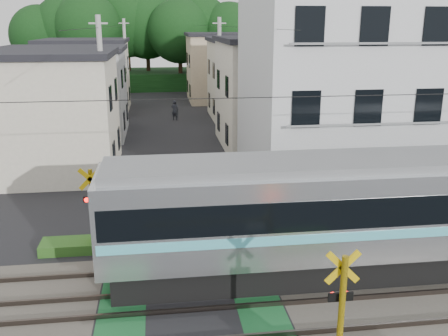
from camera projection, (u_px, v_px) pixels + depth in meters
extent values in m
plane|color=black|center=(191.00, 302.00, 14.13)|extent=(120.00, 120.00, 0.00)
cube|color=#47423A|center=(191.00, 302.00, 14.13)|extent=(120.00, 6.00, 0.00)
cube|color=black|center=(191.00, 302.00, 14.13)|extent=(5.20, 120.00, 0.00)
cube|color=#145126|center=(122.00, 307.00, 13.88)|extent=(1.30, 6.00, 0.00)
cube|color=#145126|center=(256.00, 297.00, 14.37)|extent=(1.30, 6.00, 0.00)
cube|color=#3F3833|center=(192.00, 310.00, 13.63)|extent=(120.00, 0.08, 0.14)
cube|color=#3F3833|center=(189.00, 291.00, 14.58)|extent=(120.00, 0.08, 0.14)
cube|color=#3F3833|center=(186.00, 269.00, 15.92)|extent=(120.00, 0.08, 0.14)
cube|color=black|center=(389.00, 255.00, 15.97)|extent=(17.32, 2.39, 0.90)
cube|color=black|center=(192.00, 272.00, 15.20)|extent=(2.41, 2.21, 0.60)
cube|color=silver|center=(394.00, 204.00, 15.48)|extent=(18.05, 2.81, 2.61)
cube|color=black|center=(395.00, 195.00, 15.39)|extent=(17.76, 2.85, 0.89)
cube|color=#54C4D4|center=(393.00, 215.00, 15.58)|extent=(17.87, 2.84, 0.28)
cube|color=slate|center=(399.00, 160.00, 15.08)|extent=(17.69, 2.30, 0.24)
cube|color=black|center=(98.00, 206.00, 14.22)|extent=(0.10, 2.41, 1.56)
cylinder|color=#E4B80C|center=(341.00, 320.00, 10.67)|extent=(0.14, 0.14, 3.00)
cube|color=#E4B80C|center=(343.00, 267.00, 10.43)|extent=(0.77, 0.05, 0.77)
cube|color=#E4B80C|center=(343.00, 267.00, 10.43)|extent=(0.77, 0.05, 0.77)
cube|color=black|center=(341.00, 297.00, 10.62)|extent=(0.55, 0.05, 0.20)
sphere|color=#FF0C07|center=(332.00, 296.00, 10.66)|extent=(0.16, 0.16, 0.16)
sphere|color=#FF0C07|center=(347.00, 295.00, 10.70)|extent=(0.16, 0.16, 0.16)
cylinder|color=#E4B80C|center=(93.00, 212.00, 16.75)|extent=(0.14, 0.14, 3.00)
cube|color=#E4B80C|center=(90.00, 179.00, 16.32)|extent=(0.77, 0.05, 0.77)
cube|color=#E4B80C|center=(90.00, 179.00, 16.32)|extent=(0.77, 0.05, 0.77)
cube|color=black|center=(92.00, 199.00, 16.52)|extent=(0.55, 0.05, 0.20)
sphere|color=#FF0C07|center=(87.00, 200.00, 16.44)|extent=(0.16, 0.16, 0.16)
sphere|color=#FF0C07|center=(96.00, 200.00, 16.48)|extent=(0.16, 0.16, 0.16)
cube|color=gray|center=(110.00, 240.00, 17.11)|extent=(0.70, 0.50, 0.90)
cube|color=#E4B80C|center=(96.00, 235.00, 17.25)|extent=(0.30, 0.30, 1.10)
cube|color=#E4B80C|center=(161.00, 220.00, 17.42)|extent=(4.20, 0.08, 0.08)
cube|color=silver|center=(358.00, 93.00, 23.00)|extent=(10.00, 8.00, 9.00)
cube|color=black|center=(303.00, 185.00, 19.53)|extent=(1.10, 0.06, 1.40)
cube|color=black|center=(362.00, 183.00, 19.84)|extent=(1.10, 0.06, 1.40)
cube|color=black|center=(420.00, 180.00, 20.15)|extent=(1.10, 0.06, 1.40)
cube|color=gray|center=(393.00, 197.00, 19.96)|extent=(9.00, 0.06, 0.08)
cube|color=black|center=(306.00, 109.00, 18.69)|extent=(1.10, 0.06, 1.40)
cube|color=black|center=(368.00, 108.00, 19.00)|extent=(1.10, 0.06, 1.40)
cube|color=black|center=(429.00, 107.00, 19.31)|extent=(1.10, 0.06, 1.40)
cube|color=gray|center=(400.00, 124.00, 19.12)|extent=(9.00, 0.06, 0.08)
cube|color=black|center=(310.00, 26.00, 17.85)|extent=(1.10, 0.06, 1.40)
cube|color=black|center=(375.00, 26.00, 18.16)|extent=(1.10, 0.06, 1.40)
cube|color=black|center=(438.00, 26.00, 18.47)|extent=(1.10, 0.06, 1.40)
cube|color=gray|center=(409.00, 43.00, 18.28)|extent=(9.00, 0.06, 0.08)
cube|color=beige|center=(45.00, 116.00, 25.78)|extent=(7.00, 7.00, 6.00)
cube|color=black|center=(39.00, 53.00, 24.90)|extent=(7.35, 7.35, 0.30)
cube|color=black|center=(114.00, 154.00, 25.04)|extent=(0.06, 1.00, 1.20)
cube|color=black|center=(119.00, 138.00, 28.37)|extent=(0.06, 1.00, 1.20)
cube|color=black|center=(111.00, 98.00, 24.26)|extent=(0.06, 1.00, 1.20)
cube|color=black|center=(116.00, 89.00, 27.59)|extent=(0.06, 1.00, 1.20)
cube|color=beige|center=(278.00, 95.00, 31.22)|extent=(7.00, 8.00, 6.50)
cube|color=black|center=(280.00, 39.00, 30.27)|extent=(7.35, 8.40, 0.30)
cube|color=black|center=(227.00, 134.00, 29.41)|extent=(0.06, 1.00, 1.20)
cube|color=black|center=(218.00, 122.00, 33.21)|extent=(0.06, 1.00, 1.20)
cube|color=black|center=(227.00, 87.00, 28.62)|extent=(0.06, 1.00, 1.20)
cube|color=black|center=(218.00, 79.00, 32.43)|extent=(0.06, 1.00, 1.20)
cube|color=#AEB0B3|center=(65.00, 94.00, 34.31)|extent=(8.00, 7.00, 5.80)
cube|color=black|center=(61.00, 49.00, 33.46)|extent=(8.40, 7.35, 0.30)
cube|color=black|center=(124.00, 120.00, 33.61)|extent=(0.06, 1.00, 1.20)
cube|color=black|center=(127.00, 112.00, 36.94)|extent=(0.06, 1.00, 1.20)
cube|color=black|center=(122.00, 78.00, 32.82)|extent=(0.06, 1.00, 1.20)
cube|color=black|center=(125.00, 73.00, 36.15)|extent=(0.06, 1.00, 1.20)
cube|color=beige|center=(254.00, 80.00, 40.82)|extent=(7.00, 7.00, 6.20)
cube|color=black|center=(255.00, 39.00, 39.92)|extent=(7.35, 7.35, 0.30)
cube|color=black|center=(214.00, 106.00, 39.21)|extent=(0.06, 1.00, 1.20)
cube|color=black|center=(209.00, 100.00, 42.54)|extent=(0.06, 1.00, 1.20)
cube|color=black|center=(214.00, 70.00, 38.43)|extent=(0.06, 1.00, 1.20)
cube|color=black|center=(209.00, 67.00, 41.76)|extent=(0.06, 1.00, 1.20)
cube|color=beige|center=(87.00, 78.00, 43.82)|extent=(7.00, 8.00, 6.00)
cube|color=black|center=(84.00, 41.00, 42.94)|extent=(7.35, 8.40, 0.30)
cube|color=black|center=(127.00, 99.00, 42.85)|extent=(0.06, 1.00, 1.20)
cube|color=black|center=(130.00, 93.00, 46.65)|extent=(0.06, 1.00, 1.20)
cube|color=black|center=(126.00, 66.00, 42.06)|extent=(0.06, 1.00, 1.20)
cube|color=black|center=(128.00, 63.00, 45.87)|extent=(0.06, 1.00, 1.20)
cube|color=#C4AE8A|center=(228.00, 69.00, 50.22)|extent=(8.00, 7.00, 6.40)
cube|color=black|center=(228.00, 34.00, 49.29)|extent=(8.40, 7.35, 0.30)
cube|color=black|center=(190.00, 90.00, 48.57)|extent=(0.06, 1.00, 1.20)
cube|color=black|center=(188.00, 86.00, 51.91)|extent=(0.06, 1.00, 1.20)
cube|color=black|center=(189.00, 61.00, 47.79)|extent=(0.06, 1.00, 1.20)
cube|color=black|center=(187.00, 59.00, 51.12)|extent=(0.06, 1.00, 1.20)
cube|color=#113512|center=(162.00, 79.00, 61.43)|extent=(40.00, 10.00, 2.00)
cylinder|color=#332114|center=(44.00, 70.00, 57.59)|extent=(0.50, 0.50, 4.82)
sphere|color=#113512|center=(40.00, 35.00, 56.51)|extent=(6.75, 6.75, 6.75)
cylinder|color=#332114|center=(71.00, 67.00, 58.13)|extent=(0.50, 0.50, 5.38)
sphere|color=#113512|center=(67.00, 29.00, 56.93)|extent=(7.53, 7.53, 7.53)
cylinder|color=#332114|center=(90.00, 68.00, 56.91)|extent=(0.50, 0.50, 5.43)
sphere|color=#113512|center=(88.00, 28.00, 55.70)|extent=(7.60, 7.60, 7.60)
cylinder|color=#332114|center=(129.00, 63.00, 60.72)|extent=(0.50, 0.50, 5.96)
sphere|color=#113512|center=(127.00, 22.00, 59.39)|extent=(8.34, 8.34, 8.34)
cylinder|color=#332114|center=(148.00, 64.00, 60.79)|extent=(0.50, 0.50, 5.64)
sphere|color=#113512|center=(147.00, 25.00, 59.53)|extent=(7.90, 7.90, 7.90)
cylinder|color=#332114|center=(180.00, 68.00, 57.90)|extent=(0.50, 0.50, 5.16)
sphere|color=#113512|center=(180.00, 31.00, 56.74)|extent=(7.23, 7.23, 7.23)
cylinder|color=#332114|center=(198.00, 65.00, 59.99)|extent=(0.50, 0.50, 5.50)
sphere|color=#113512|center=(198.00, 27.00, 58.76)|extent=(7.69, 7.69, 7.69)
cylinder|color=#332114|center=(229.00, 68.00, 58.85)|extent=(0.50, 0.50, 5.00)
sphere|color=#113512|center=(229.00, 33.00, 57.73)|extent=(7.00, 7.00, 7.00)
cylinder|color=#332114|center=(244.00, 66.00, 61.78)|extent=(0.50, 0.50, 5.06)
sphere|color=#113512|center=(245.00, 32.00, 60.64)|extent=(7.09, 7.09, 7.09)
cylinder|color=#332114|center=(279.00, 68.00, 60.65)|extent=(0.50, 0.50, 4.59)
sphere|color=#113512|center=(280.00, 37.00, 59.62)|extent=(6.42, 6.42, 6.42)
cube|color=black|center=(390.00, 95.00, 14.47)|extent=(60.00, 0.02, 0.02)
cylinder|color=#A5A5A0|center=(103.00, 98.00, 24.95)|extent=(0.26, 0.26, 8.00)
cube|color=#A5A5A0|center=(98.00, 23.00, 23.94)|extent=(0.90, 0.08, 0.08)
cylinder|color=#A5A5A0|center=(220.00, 77.00, 34.40)|extent=(0.26, 0.26, 8.00)
cube|color=#A5A5A0|center=(219.00, 23.00, 33.40)|extent=(0.90, 0.08, 0.08)
cylinder|color=#A5A5A0|center=(126.00, 65.00, 44.93)|extent=(0.26, 0.26, 8.00)
cube|color=#A5A5A0|center=(124.00, 23.00, 43.92)|extent=(0.90, 0.08, 0.08)
cube|color=black|center=(115.00, 26.00, 33.99)|extent=(0.02, 42.00, 0.02)
cube|color=black|center=(217.00, 26.00, 34.88)|extent=(0.02, 42.00, 0.02)
imported|color=#292B33|center=(175.00, 110.00, 40.44)|extent=(0.69, 0.58, 1.63)
cube|color=#2D5E1E|center=(67.00, 246.00, 17.28)|extent=(1.80, 1.00, 0.36)
cube|color=#2D5E1E|center=(313.00, 241.00, 17.72)|extent=(1.50, 0.90, 0.30)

